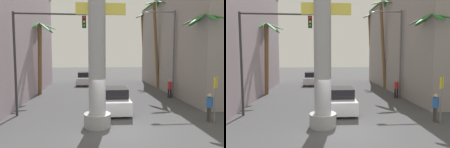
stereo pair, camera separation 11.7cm
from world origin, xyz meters
TOP-DOWN VIEW (x-y plane):
  - ground_plane at (0.00, 10.00)m, footprint 85.60×85.60m
  - building_right at (9.40, 11.84)m, footprint 6.86×17.90m
  - neon_sign_pole at (-1.00, 0.93)m, footprint 2.78×1.39m
  - street_lamp at (5.43, 8.22)m, footprint 2.72×0.28m
  - crossing_sign at (5.44, 1.06)m, footprint 0.47×0.47m
  - traffic_light_mast at (-4.39, 3.45)m, footprint 4.94×0.32m
  - car_lead at (0.11, 4.24)m, footprint 2.21×4.65m
  - car_far at (-1.99, 17.49)m, footprint 2.10×4.83m
  - palm_tree_near_right at (6.21, 3.64)m, footprint 3.07×3.07m
  - palm_tree_mid_right at (5.71, 12.91)m, footprint 3.45×3.40m
  - palm_tree_mid_left at (-6.04, 10.78)m, footprint 3.22×3.16m
  - palm_tree_far_right at (6.15, 20.49)m, footprint 2.47×2.48m
  - pedestrian_mid_right at (5.40, 7.78)m, footprint 0.34×0.34m
  - pedestrian_by_sign at (5.22, 1.20)m, footprint 0.35×0.35m

SIDE VIEW (x-z plane):
  - ground_plane at x=0.00m, z-range 0.00..0.00m
  - car_lead at x=0.11m, z-range -0.08..1.48m
  - car_far at x=-1.99m, z-range -0.04..1.52m
  - pedestrian_by_sign at x=5.22m, z-range 0.13..1.72m
  - pedestrian_mid_right at x=5.40m, z-range 0.13..1.74m
  - crossing_sign at x=5.44m, z-range 0.40..2.96m
  - palm_tree_mid_left at x=-6.04m, z-range 0.99..7.68m
  - traffic_light_mast at x=-4.39m, z-range 1.24..7.49m
  - street_lamp at x=5.43m, z-range 0.79..8.26m
  - palm_tree_near_right at x=6.21m, z-range 1.33..7.73m
  - building_right at x=9.40m, z-range 0.01..9.86m
  - neon_sign_pole at x=-1.00m, z-range -0.72..10.60m
  - palm_tree_far_right at x=6.15m, z-range 1.11..10.50m
  - palm_tree_mid_right at x=5.71m, z-range 1.15..10.51m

